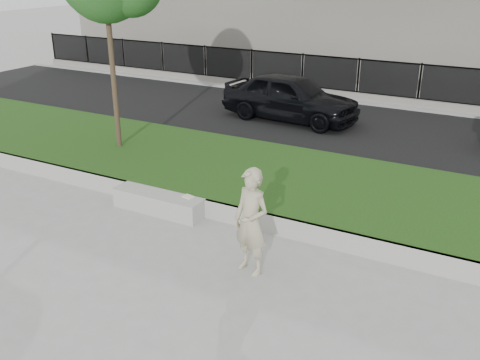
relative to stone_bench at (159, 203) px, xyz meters
The scene contains 10 objects.
ground 1.64m from the stone_bench, 29.44° to the right, with size 90.00×90.00×0.00m, color gray.
grass_bank 2.62m from the stone_bench, 57.20° to the left, with size 34.00×4.00×0.40m, color black.
grass_kerb 1.44m from the stone_bench, ahead, with size 34.00×0.08×0.40m, color gray.
street 7.83m from the stone_bench, 79.57° to the left, with size 34.00×7.00×0.04m, color black.
far_pavement 12.28m from the stone_bench, 83.37° to the left, with size 34.00×3.00×0.12m, color gray.
iron_fence 11.29m from the stone_bench, 82.79° to the left, with size 32.00×0.30×1.50m.
stone_bench is the anchor object (origin of this frame).
man 3.06m from the stone_bench, 22.43° to the right, with size 0.67×0.44×1.84m, color tan.
book 0.70m from the stone_bench, 12.53° to the left, with size 0.22×0.16×0.02m, color silver.
car_dark 7.64m from the stone_bench, 92.46° to the left, with size 1.80×4.48×1.53m, color black.
Camera 1 is at (4.87, -7.28, 4.86)m, focal length 40.00 mm.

